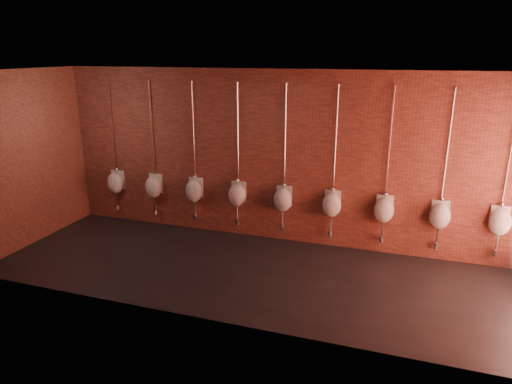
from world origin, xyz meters
TOP-DOWN VIEW (x-y plane):
  - ground at (0.00, 0.00)m, footprint 8.50×8.50m
  - room_shell at (0.00, 0.00)m, footprint 8.54×3.04m
  - urinal_0 at (-3.41, 1.38)m, footprint 0.35×0.30m
  - urinal_1 at (-2.50, 1.38)m, footprint 0.35×0.30m
  - urinal_2 at (-1.59, 1.38)m, footprint 0.35×0.30m
  - urinal_3 at (-0.68, 1.38)m, footprint 0.35×0.30m
  - urinal_4 at (0.23, 1.38)m, footprint 0.35×0.30m
  - urinal_5 at (1.14, 1.38)m, footprint 0.35×0.30m
  - urinal_6 at (2.05, 1.38)m, footprint 0.35×0.30m
  - urinal_7 at (2.97, 1.38)m, footprint 0.35×0.30m
  - urinal_8 at (3.88, 1.38)m, footprint 0.35×0.30m

SIDE VIEW (x-z plane):
  - ground at x=0.00m, z-range 0.00..0.00m
  - urinal_0 at x=-3.41m, z-range -0.49..2.22m
  - urinal_1 at x=-2.50m, z-range -0.49..2.22m
  - urinal_2 at x=-1.59m, z-range -0.49..2.22m
  - urinal_3 at x=-0.68m, z-range -0.49..2.22m
  - urinal_4 at x=0.23m, z-range -0.49..2.22m
  - urinal_5 at x=1.14m, z-range -0.49..2.22m
  - urinal_6 at x=2.05m, z-range -0.49..2.22m
  - urinal_7 at x=2.97m, z-range -0.49..2.22m
  - urinal_8 at x=3.88m, z-range -0.49..2.22m
  - room_shell at x=0.00m, z-range 0.40..3.62m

